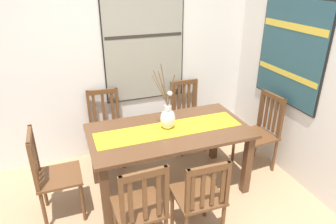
# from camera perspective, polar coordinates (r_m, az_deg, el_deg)

# --- Properties ---
(wall_back) EXTENTS (6.40, 0.12, 2.70)m
(wall_back) POSITION_cam_1_polar(r_m,az_deg,el_deg) (3.94, -9.77, 10.59)
(wall_back) COLOR silver
(wall_back) RESTS_ON ground_plane
(dining_table) EXTENTS (1.72, 0.92, 0.76)m
(dining_table) POSITION_cam_1_polar(r_m,az_deg,el_deg) (3.31, 0.22, -5.04)
(dining_table) COLOR #51331E
(dining_table) RESTS_ON ground_plane
(table_runner) EXTENTS (1.58, 0.36, 0.01)m
(table_runner) POSITION_cam_1_polar(r_m,az_deg,el_deg) (3.26, 0.23, -3.29)
(table_runner) COLOR gold
(table_runner) RESTS_ON dining_table
(centerpiece_vase) EXTENTS (0.23, 0.18, 0.75)m
(centerpiece_vase) POSITION_cam_1_polar(r_m,az_deg,el_deg) (3.21, -0.05, -0.89)
(centerpiece_vase) COLOR silver
(centerpiece_vase) RESTS_ON dining_table
(chair_0) EXTENTS (0.45, 0.45, 0.98)m
(chair_0) POSITION_cam_1_polar(r_m,az_deg,el_deg) (3.92, 17.06, -3.41)
(chair_0) COLOR brown
(chair_0) RESTS_ON ground_plane
(chair_1) EXTENTS (0.45, 0.45, 0.96)m
(chair_1) POSITION_cam_1_polar(r_m,az_deg,el_deg) (3.96, -11.66, -2.83)
(chair_1) COLOR brown
(chair_1) RESTS_ON ground_plane
(chair_2) EXTENTS (0.43, 0.43, 0.90)m
(chair_2) POSITION_cam_1_polar(r_m,az_deg,el_deg) (2.80, 6.09, -15.63)
(chair_2) COLOR brown
(chair_2) RESTS_ON ground_plane
(chair_3) EXTENTS (0.42, 0.42, 0.95)m
(chair_3) POSITION_cam_1_polar(r_m,az_deg,el_deg) (4.23, 3.63, -0.30)
(chair_3) COLOR brown
(chair_3) RESTS_ON ground_plane
(chair_4) EXTENTS (0.42, 0.42, 0.98)m
(chair_4) POSITION_cam_1_polar(r_m,az_deg,el_deg) (3.22, -21.03, -10.84)
(chair_4) COLOR brown
(chair_4) RESTS_ON ground_plane
(chair_5) EXTENTS (0.43, 0.43, 0.96)m
(chair_5) POSITION_cam_1_polar(r_m,az_deg,el_deg) (2.67, -5.18, -17.64)
(chair_5) COLOR brown
(chair_5) RESTS_ON ground_plane
(painting_on_back_wall) EXTENTS (1.05, 0.05, 1.30)m
(painting_on_back_wall) POSITION_cam_1_polar(r_m,az_deg,el_deg) (3.95, -4.49, 11.45)
(painting_on_back_wall) COLOR black
(painting_on_side_wall) EXTENTS (0.05, 1.03, 1.19)m
(painting_on_side_wall) POSITION_cam_1_polar(r_m,az_deg,el_deg) (3.76, 22.14, 10.37)
(painting_on_side_wall) COLOR black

